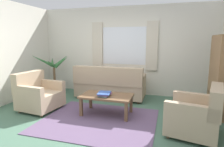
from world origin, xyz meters
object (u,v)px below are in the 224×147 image
at_px(coffee_table, 107,98).
at_px(book_stack_on_table, 104,94).
at_px(armchair_right, 197,115).
at_px(armchair_left, 38,95).
at_px(potted_plant, 55,79).
at_px(bookshelf, 219,75).
at_px(couch, 110,85).

distance_m(coffee_table, book_stack_on_table, 0.13).
bearing_deg(armchair_right, armchair_left, -82.64).
distance_m(potted_plant, bookshelf, 4.52).
height_order(couch, armchair_left, couch).
bearing_deg(potted_plant, couch, -4.45).
bearing_deg(bookshelf, armchair_left, 101.88).
bearing_deg(armchair_left, potted_plant, 25.82).
bearing_deg(couch, armchair_right, 141.61).
distance_m(armchair_right, book_stack_on_table, 1.82).
bearing_deg(armchair_left, armchair_right, -88.74).
bearing_deg(armchair_right, book_stack_on_table, -89.24).
relative_size(coffee_table, book_stack_on_table, 3.06).
xyz_separation_m(coffee_table, bookshelf, (2.29, 0.68, 0.50)).
xyz_separation_m(coffee_table, book_stack_on_table, (-0.02, -0.08, 0.10)).
distance_m(armchair_left, coffee_table, 1.64).
relative_size(couch, book_stack_on_table, 5.28).
bearing_deg(bookshelf, coffee_table, 106.56).
height_order(coffee_table, potted_plant, potted_plant).
relative_size(coffee_table, potted_plant, 0.90).
height_order(couch, book_stack_on_table, couch).
bearing_deg(armchair_left, bookshelf, -71.85).
xyz_separation_m(armchair_right, book_stack_on_table, (-1.78, 0.37, 0.13)).
distance_m(coffee_table, bookshelf, 2.44).
distance_m(couch, armchair_right, 2.62).
distance_m(armchair_left, bookshelf, 4.05).
xyz_separation_m(book_stack_on_table, potted_plant, (-2.14, 1.40, -0.05)).
xyz_separation_m(armchair_left, potted_plant, (-0.52, 1.47, 0.07)).
bearing_deg(armchair_right, coffee_table, -91.79).
bearing_deg(book_stack_on_table, armchair_left, -177.58).
xyz_separation_m(armchair_left, armchair_right, (3.39, -0.30, 0.00)).
distance_m(couch, bookshelf, 2.69).
xyz_separation_m(armchair_right, coffee_table, (-1.75, 0.44, 0.03)).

